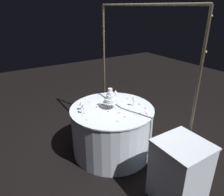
{
  "coord_description": "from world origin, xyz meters",
  "views": [
    {
      "loc": [
        2.49,
        -1.58,
        2.25
      ],
      "look_at": [
        0.0,
        0.0,
        0.96
      ],
      "focal_mm": 33.92,
      "sensor_mm": 36.0,
      "label": 1
    }
  ],
  "objects_px": {
    "cake_knife": "(143,113)",
    "tiered_cake": "(110,99)",
    "side_table": "(179,172)",
    "wine_glass_0": "(81,103)",
    "wine_glass_1": "(83,106)",
    "wine_glass_2": "(116,92)",
    "decorative_arch": "(139,59)",
    "main_table": "(112,130)",
    "wine_glass_3": "(134,99)"
  },
  "relations": [
    {
      "from": "wine_glass_2",
      "to": "cake_knife",
      "type": "height_order",
      "value": "wine_glass_2"
    },
    {
      "from": "main_table",
      "to": "tiered_cake",
      "type": "bearing_deg",
      "value": -131.43
    },
    {
      "from": "side_table",
      "to": "wine_glass_1",
      "type": "relative_size",
      "value": 4.89
    },
    {
      "from": "wine_glass_1",
      "to": "wine_glass_3",
      "type": "distance_m",
      "value": 0.8
    },
    {
      "from": "decorative_arch",
      "to": "wine_glass_0",
      "type": "height_order",
      "value": "decorative_arch"
    },
    {
      "from": "cake_knife",
      "to": "side_table",
      "type": "bearing_deg",
      "value": -9.77
    },
    {
      "from": "side_table",
      "to": "cake_knife",
      "type": "relative_size",
      "value": 2.82
    },
    {
      "from": "tiered_cake",
      "to": "cake_knife",
      "type": "relative_size",
      "value": 1.11
    },
    {
      "from": "side_table",
      "to": "wine_glass_0",
      "type": "relative_size",
      "value": 5.53
    },
    {
      "from": "side_table",
      "to": "wine_glass_3",
      "type": "relative_size",
      "value": 5.24
    },
    {
      "from": "tiered_cake",
      "to": "wine_glass_3",
      "type": "distance_m",
      "value": 0.38
    },
    {
      "from": "wine_glass_2",
      "to": "cake_knife",
      "type": "xyz_separation_m",
      "value": [
        0.67,
        0.05,
        -0.11
      ]
    },
    {
      "from": "decorative_arch",
      "to": "cake_knife",
      "type": "bearing_deg",
      "value": -26.68
    },
    {
      "from": "cake_knife",
      "to": "tiered_cake",
      "type": "bearing_deg",
      "value": -140.43
    },
    {
      "from": "cake_knife",
      "to": "decorative_arch",
      "type": "bearing_deg",
      "value": 153.32
    },
    {
      "from": "main_table",
      "to": "wine_glass_0",
      "type": "xyz_separation_m",
      "value": [
        -0.2,
        -0.43,
        0.51
      ]
    },
    {
      "from": "decorative_arch",
      "to": "main_table",
      "type": "height_order",
      "value": "decorative_arch"
    },
    {
      "from": "decorative_arch",
      "to": "wine_glass_2",
      "type": "relative_size",
      "value": 15.02
    },
    {
      "from": "main_table",
      "to": "tiered_cake",
      "type": "height_order",
      "value": "tiered_cake"
    },
    {
      "from": "wine_glass_2",
      "to": "decorative_arch",
      "type": "bearing_deg",
      "value": 39.4
    },
    {
      "from": "main_table",
      "to": "wine_glass_3",
      "type": "relative_size",
      "value": 8.25
    },
    {
      "from": "decorative_arch",
      "to": "wine_glass_3",
      "type": "bearing_deg",
      "value": -56.21
    },
    {
      "from": "wine_glass_1",
      "to": "wine_glass_3",
      "type": "height_order",
      "value": "wine_glass_1"
    },
    {
      "from": "decorative_arch",
      "to": "wine_glass_3",
      "type": "distance_m",
      "value": 0.63
    },
    {
      "from": "side_table",
      "to": "wine_glass_3",
      "type": "bearing_deg",
      "value": 171.2
    },
    {
      "from": "wine_glass_2",
      "to": "wine_glass_0",
      "type": "bearing_deg",
      "value": -81.82
    },
    {
      "from": "wine_glass_0",
      "to": "wine_glass_3",
      "type": "bearing_deg",
      "value": 68.08
    },
    {
      "from": "main_table",
      "to": "wine_glass_3",
      "type": "bearing_deg",
      "value": 71.91
    },
    {
      "from": "wine_glass_0",
      "to": "wine_glass_2",
      "type": "distance_m",
      "value": 0.69
    },
    {
      "from": "side_table",
      "to": "main_table",
      "type": "bearing_deg",
      "value": -173.01
    },
    {
      "from": "side_table",
      "to": "wine_glass_1",
      "type": "height_order",
      "value": "wine_glass_1"
    },
    {
      "from": "main_table",
      "to": "tiered_cake",
      "type": "distance_m",
      "value": 0.56
    },
    {
      "from": "tiered_cake",
      "to": "wine_glass_1",
      "type": "distance_m",
      "value": 0.43
    },
    {
      "from": "wine_glass_2",
      "to": "cake_knife",
      "type": "bearing_deg",
      "value": 4.25
    },
    {
      "from": "wine_glass_1",
      "to": "wine_glass_2",
      "type": "bearing_deg",
      "value": 108.06
    },
    {
      "from": "tiered_cake",
      "to": "wine_glass_2",
      "type": "xyz_separation_m",
      "value": [
        -0.28,
        0.28,
        -0.05
      ]
    },
    {
      "from": "side_table",
      "to": "wine_glass_0",
      "type": "xyz_separation_m",
      "value": [
        -1.46,
        -0.58,
        0.48
      ]
    },
    {
      "from": "tiered_cake",
      "to": "wine_glass_2",
      "type": "height_order",
      "value": "tiered_cake"
    },
    {
      "from": "wine_glass_0",
      "to": "wine_glass_3",
      "type": "distance_m",
      "value": 0.82
    },
    {
      "from": "tiered_cake",
      "to": "wine_glass_3",
      "type": "height_order",
      "value": "tiered_cake"
    },
    {
      "from": "side_table",
      "to": "wine_glass_1",
      "type": "xyz_separation_m",
      "value": [
        -1.33,
        -0.61,
        0.5
      ]
    },
    {
      "from": "side_table",
      "to": "wine_glass_0",
      "type": "height_order",
      "value": "wine_glass_0"
    },
    {
      "from": "main_table",
      "to": "wine_glass_3",
      "type": "xyz_separation_m",
      "value": [
        0.11,
        0.33,
        0.52
      ]
    },
    {
      "from": "wine_glass_1",
      "to": "wine_glass_2",
      "type": "distance_m",
      "value": 0.75
    },
    {
      "from": "main_table",
      "to": "wine_glass_2",
      "type": "distance_m",
      "value": 0.64
    },
    {
      "from": "side_table",
      "to": "tiered_cake",
      "type": "bearing_deg",
      "value": -172.2
    },
    {
      "from": "tiered_cake",
      "to": "wine_glass_0",
      "type": "bearing_deg",
      "value": -113.76
    },
    {
      "from": "side_table",
      "to": "wine_glass_0",
      "type": "distance_m",
      "value": 1.65
    },
    {
      "from": "decorative_arch",
      "to": "main_table",
      "type": "distance_m",
      "value": 1.22
    },
    {
      "from": "wine_glass_0",
      "to": "main_table",
      "type": "bearing_deg",
      "value": 65.21
    }
  ]
}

